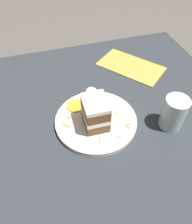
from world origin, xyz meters
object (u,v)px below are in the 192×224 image
orange_garnish (76,106)px  menu_card (131,66)px  drinking_glass (173,115)px  cream_dollop (91,94)px  plate (96,121)px  cake_slice (95,113)px

orange_garnish → menu_card: size_ratio=0.23×
drinking_glass → cream_dollop: bearing=50.7°
plate → menu_card: (0.26, -0.23, -0.01)m
plate → menu_card: 0.35m
plate → cream_dollop: cream_dollop is taller
plate → drinking_glass: (-0.08, -0.23, 0.04)m
plate → drinking_glass: drinking_glass is taller
orange_garnish → drinking_glass: drinking_glass is taller
cake_slice → menu_card: size_ratio=0.37×
plate → menu_card: size_ratio=1.00×
cake_slice → drinking_glass: (-0.06, -0.24, -0.02)m
cream_dollop → orange_garnish: (-0.02, 0.06, -0.02)m
cake_slice → cream_dollop: size_ratio=1.94×
cake_slice → cream_dollop: 0.12m
plate → cake_slice: bearing=157.5°
drinking_glass → menu_card: (0.34, -0.00, -0.05)m
orange_garnish → menu_card: bearing=-57.9°
plate → orange_garnish: size_ratio=4.35×
cake_slice → menu_card: 0.37m
cream_dollop → menu_card: bearing=-54.7°
cake_slice → drinking_glass: 0.25m
plate → cake_slice: size_ratio=2.67×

